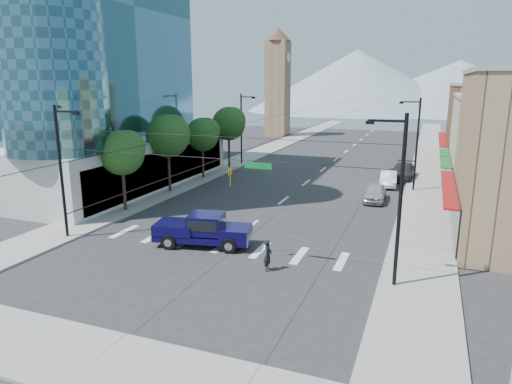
{
  "coord_description": "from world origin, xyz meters",
  "views": [
    {
      "loc": [
        11.92,
        -24.13,
        10.44
      ],
      "look_at": [
        0.94,
        4.59,
        3.0
      ],
      "focal_mm": 32.0,
      "sensor_mm": 36.0,
      "label": 1
    }
  ],
  "objects_px": {
    "pedestrian": "(268,255)",
    "parked_car_far": "(403,171)",
    "parked_car_mid": "(388,179)",
    "parked_car_near": "(375,193)",
    "pickup_truck": "(203,229)"
  },
  "relations": [
    {
      "from": "parked_car_mid",
      "to": "parked_car_far",
      "type": "bearing_deg",
      "value": 71.07
    },
    {
      "from": "pedestrian",
      "to": "parked_car_mid",
      "type": "relative_size",
      "value": 0.39
    },
    {
      "from": "pickup_truck",
      "to": "parked_car_mid",
      "type": "relative_size",
      "value": 1.43
    },
    {
      "from": "parked_car_near",
      "to": "parked_car_far",
      "type": "distance_m",
      "value": 11.08
    },
    {
      "from": "pickup_truck",
      "to": "parked_car_far",
      "type": "xyz_separation_m",
      "value": [
        10.82,
        26.66,
        -0.26
      ]
    },
    {
      "from": "pickup_truck",
      "to": "parked_car_near",
      "type": "bearing_deg",
      "value": 48.54
    },
    {
      "from": "pedestrian",
      "to": "parked_car_far",
      "type": "xyz_separation_m",
      "value": [
        5.49,
        28.97,
        -0.05
      ]
    },
    {
      "from": "pickup_truck",
      "to": "parked_car_far",
      "type": "height_order",
      "value": "pickup_truck"
    },
    {
      "from": "pickup_truck",
      "to": "pedestrian",
      "type": "relative_size",
      "value": 3.67
    },
    {
      "from": "pedestrian",
      "to": "parked_car_far",
      "type": "distance_m",
      "value": 29.49
    },
    {
      "from": "pedestrian",
      "to": "parked_car_near",
      "type": "distance_m",
      "value": 18.42
    },
    {
      "from": "parked_car_near",
      "to": "parked_car_mid",
      "type": "distance_m",
      "value": 6.79
    },
    {
      "from": "parked_car_mid",
      "to": "pedestrian",
      "type": "bearing_deg",
      "value": -104.0
    },
    {
      "from": "parked_car_far",
      "to": "parked_car_near",
      "type": "bearing_deg",
      "value": -94.42
    },
    {
      "from": "parked_car_mid",
      "to": "parked_car_far",
      "type": "height_order",
      "value": "parked_car_far"
    }
  ]
}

